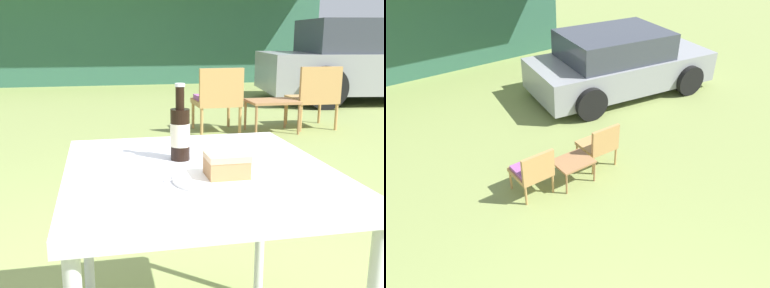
% 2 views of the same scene
% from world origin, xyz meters
% --- Properties ---
extents(parked_car, '(4.32, 2.46, 1.41)m').
position_xyz_m(parked_car, '(4.52, 5.91, 0.68)').
color(parked_car, gray).
rests_on(parked_car, ground_plane).
extents(wicker_chair_cushioned, '(0.53, 0.52, 0.78)m').
position_xyz_m(wicker_chair_cushioned, '(1.08, 3.86, 0.42)').
color(wicker_chair_cushioned, '#B2844C').
rests_on(wicker_chair_cushioned, ground_plane).
extents(wicker_chair_plain, '(0.53, 0.53, 0.78)m').
position_xyz_m(wicker_chair_plain, '(2.32, 3.84, 0.43)').
color(wicker_chair_plain, '#B2844C').
rests_on(wicker_chair_plain, ground_plane).
extents(garden_side_table, '(0.58, 0.45, 0.39)m').
position_xyz_m(garden_side_table, '(1.73, 3.74, 0.35)').
color(garden_side_table, '#996B42').
rests_on(garden_side_table, ground_plane).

